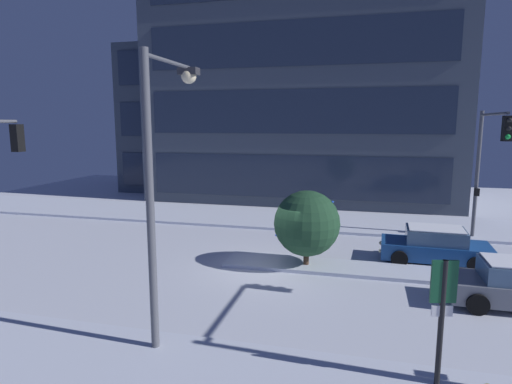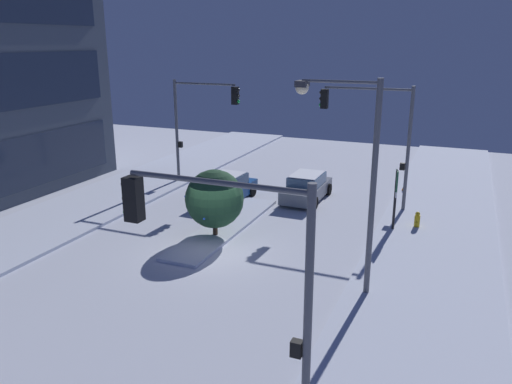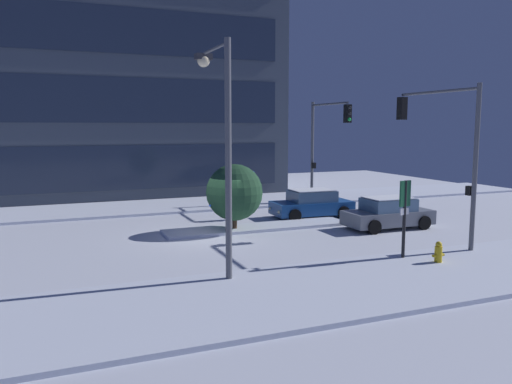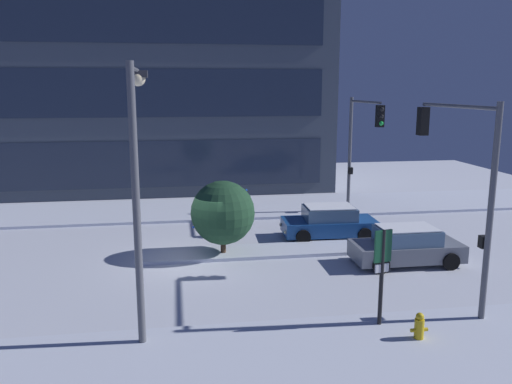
{
  "view_description": "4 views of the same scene",
  "coord_description": "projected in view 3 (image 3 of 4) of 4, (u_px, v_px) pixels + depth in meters",
  "views": [
    {
      "loc": [
        3.44,
        -16.02,
        5.71
      ],
      "look_at": [
        -0.76,
        0.68,
        2.96
      ],
      "focal_mm": 30.12,
      "sensor_mm": 36.0,
      "label": 1
    },
    {
      "loc": [
        -17.6,
        -9.39,
        8.52
      ],
      "look_at": [
        2.01,
        -1.23,
        2.15
      ],
      "focal_mm": 35.47,
      "sensor_mm": 36.0,
      "label": 2
    },
    {
      "loc": [
        -6.61,
        -21.5,
        4.84
      ],
      "look_at": [
        1.57,
        -1.59,
        2.07
      ],
      "focal_mm": 36.04,
      "sensor_mm": 36.0,
      "label": 3
    },
    {
      "loc": [
        -0.47,
        -19.94,
        6.77
      ],
      "look_at": [
        2.53,
        -0.75,
        2.89
      ],
      "focal_mm": 36.43,
      "sensor_mm": 36.0,
      "label": 4
    }
  ],
  "objects": [
    {
      "name": "ground",
      "position": [
        210.0,
        236.0,
        22.83
      ],
      "size": [
        52.0,
        52.0,
        0.0
      ],
      "primitive_type": "plane",
      "color": "silver"
    },
    {
      "name": "curb_strip_near",
      "position": [
        299.0,
        292.0,
        14.85
      ],
      "size": [
        52.0,
        5.2,
        0.14
      ],
      "primitive_type": "cube",
      "color": "silver",
      "rests_on": "ground"
    },
    {
      "name": "curb_strip_far",
      "position": [
        167.0,
        206.0,
        30.79
      ],
      "size": [
        52.0,
        5.2,
        0.14
      ],
      "primitive_type": "cube",
      "color": "silver",
      "rests_on": "ground"
    },
    {
      "name": "median_strip",
      "position": [
        258.0,
        227.0,
        24.34
      ],
      "size": [
        9.0,
        1.8,
        0.14
      ],
      "primitive_type": "cube",
      "color": "silver",
      "rests_on": "ground"
    },
    {
      "name": "car_near",
      "position": [
        388.0,
        214.0,
        24.39
      ],
      "size": [
        4.33,
        2.04,
        1.49
      ],
      "rotation": [
        0.0,
        0.0,
        -0.01
      ],
      "color": "slate",
      "rests_on": "ground"
    },
    {
      "name": "car_far",
      "position": [
        312.0,
        204.0,
        27.36
      ],
      "size": [
        4.41,
        2.23,
        1.49
      ],
      "rotation": [
        0.0,
        0.0,
        3.1
      ],
      "color": "#19478C",
      "rests_on": "ground"
    },
    {
      "name": "traffic_light_corner_far_right",
      "position": [
        326.0,
        135.0,
        30.46
      ],
      "size": [
        0.32,
        4.35,
        6.32
      ],
      "rotation": [
        0.0,
        0.0,
        -1.57
      ],
      "color": "#565960",
      "rests_on": "ground"
    },
    {
      "name": "traffic_light_corner_near_right",
      "position": [
        443.0,
        137.0,
        20.7
      ],
      "size": [
        0.32,
        4.79,
        6.42
      ],
      "rotation": [
        0.0,
        0.0,
        1.57
      ],
      "color": "#565960",
      "rests_on": "ground"
    },
    {
      "name": "street_lamp_arched",
      "position": [
        220.0,
        126.0,
        16.09
      ],
      "size": [
        0.56,
        2.84,
        7.43
      ],
      "rotation": [
        0.0,
        0.0,
        1.57
      ],
      "color": "#565960",
      "rests_on": "ground"
    },
    {
      "name": "fire_hydrant",
      "position": [
        438.0,
        254.0,
        17.84
      ],
      "size": [
        0.48,
        0.26,
        0.88
      ],
      "color": "gold",
      "rests_on": "ground"
    },
    {
      "name": "parking_info_sign",
      "position": [
        405.0,
        210.0,
        18.3
      ],
      "size": [
        0.55,
        0.19,
        2.92
      ],
      "rotation": [
        0.0,
        0.0,
        1.81
      ],
      "color": "black",
      "rests_on": "ground"
    },
    {
      "name": "decorated_tree_median",
      "position": [
        234.0,
        192.0,
        23.56
      ],
      "size": [
        2.61,
        2.62,
        3.12
      ],
      "color": "#473323",
      "rests_on": "ground"
    }
  ]
}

